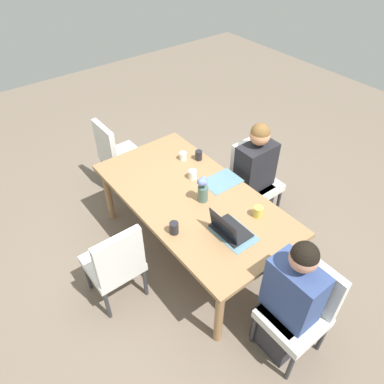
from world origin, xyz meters
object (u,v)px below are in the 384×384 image
person_far_left_mid (254,179)px  person_head_right_left_near (289,304)px  chair_near_right_near (115,262)px  coffee_mug_centre_left (193,174)px  dining_table (192,202)px  chair_head_right_left_near (301,306)px  flower_vase (203,188)px  coffee_mug_near_right (174,228)px  coffee_mug_near_left (258,212)px  coffee_mug_centre_right (199,155)px  laptop_head_right_left_near (229,229)px  chair_far_left_mid (252,176)px  chair_head_left_left_far (116,153)px  coffee_mug_far_left (183,156)px

person_far_left_mid → person_head_right_left_near: bearing=-34.8°
chair_near_right_near → coffee_mug_centre_left: (-0.27, 1.03, 0.27)m
dining_table → chair_near_right_near: size_ratio=2.21×
chair_head_right_left_near → flower_vase: 1.25m
coffee_mug_near_right → chair_head_right_left_near: bearing=22.8°
coffee_mug_near_left → coffee_mug_near_right: size_ratio=0.90×
coffee_mug_centre_right → flower_vase: bearing=-35.4°
chair_near_right_near → coffee_mug_centre_right: size_ratio=8.84×
dining_table → chair_near_right_near: bearing=-85.5°
laptop_head_right_left_near → coffee_mug_centre_left: size_ratio=3.49×
chair_near_right_near → laptop_head_right_left_near: size_ratio=2.81×
chair_far_left_mid → coffee_mug_centre_left: bearing=-101.6°
chair_far_left_mid → coffee_mug_centre_right: 0.65m
chair_head_left_left_far → laptop_head_right_left_near: size_ratio=2.81×
person_head_right_left_near → chair_head_right_left_near: bearing=51.2°
coffee_mug_near_right → chair_near_right_near: bearing=-113.0°
person_far_left_mid → chair_near_right_near: person_far_left_mid is taller
person_far_left_mid → coffee_mug_near_left: bearing=-44.3°
chair_head_right_left_near → chair_head_left_left_far: size_ratio=1.00×
coffee_mug_centre_right → person_far_left_mid: bearing=43.6°
chair_near_right_near → coffee_mug_centre_right: (-0.48, 1.27, 0.27)m
chair_head_left_left_far → coffee_mug_centre_left: size_ratio=9.83×
dining_table → chair_far_left_mid: chair_far_left_mid is taller
dining_table → coffee_mug_centre_left: size_ratio=21.70×
flower_vase → dining_table: bearing=-157.6°
laptop_head_right_left_near → dining_table: bearing=175.5°
person_head_right_left_near → flower_vase: (-1.14, 0.08, 0.34)m
chair_head_right_left_near → person_far_left_mid: (-1.28, 0.78, 0.03)m
coffee_mug_centre_right → chair_head_right_left_near: bearing=-12.1°
person_head_right_left_near → chair_near_right_near: person_head_right_left_near is taller
person_head_right_left_near → coffee_mug_near_right: person_head_right_left_near is taller
chair_head_right_left_near → person_head_right_left_near: 0.10m
coffee_mug_centre_left → person_far_left_mid: bearing=71.3°
chair_near_right_near → coffee_mug_far_left: 1.31m
laptop_head_right_left_near → coffee_mug_near_right: (-0.28, -0.35, 0.01)m
chair_far_left_mid → chair_head_left_left_far: same height
flower_vase → chair_far_left_mid: bearing=101.0°
dining_table → chair_head_left_left_far: (-1.34, -0.08, -0.15)m
person_far_left_mid → chair_near_right_near: bearing=-88.2°
flower_vase → coffee_mug_far_left: flower_vase is taller
chair_far_left_mid → flower_vase: bearing=-79.0°
laptop_head_right_left_near → coffee_mug_centre_left: 0.78m
coffee_mug_centre_right → chair_head_left_left_far: bearing=-152.2°
coffee_mug_near_left → coffee_mug_far_left: bearing=-179.4°
chair_far_left_mid → chair_head_right_left_near: bearing=-31.6°
chair_near_right_near → chair_head_left_left_far: bearing=150.9°
person_far_left_mid → chair_near_right_near: size_ratio=1.33×
chair_head_right_left_near → person_head_right_left_near: size_ratio=0.75×
coffee_mug_near_left → chair_near_right_near: bearing=-112.6°
chair_near_right_near → coffee_mug_centre_right: chair_near_right_near is taller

